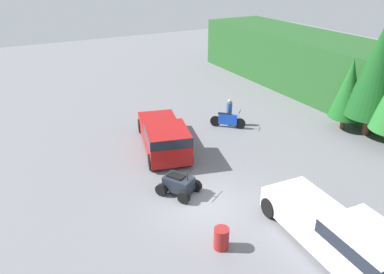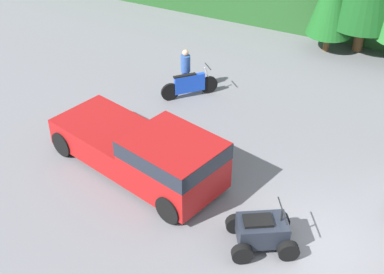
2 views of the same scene
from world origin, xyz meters
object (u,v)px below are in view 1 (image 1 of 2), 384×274
dirt_bike (228,120)px  rider_person (229,111)px  pickup_truck_red (164,136)px  quad_atv (179,184)px  steel_barrel (221,238)px  pickup_truck_second (343,234)px

dirt_bike → rider_person: bearing=90.3°
pickup_truck_red → quad_atv: bearing=-1.1°
steel_barrel → dirt_bike: bearing=145.9°
dirt_bike → rider_person: 0.65m
dirt_bike → steel_barrel: (9.31, -6.31, -0.06)m
pickup_truck_second → dirt_bike: bearing=170.8°
pickup_truck_red → quad_atv: pickup_truck_red is taller
rider_person → quad_atv: bearing=-109.3°
steel_barrel → pickup_truck_second: bearing=56.6°
dirt_bike → steel_barrel: size_ratio=2.00×
dirt_bike → quad_atv: 8.07m
dirt_bike → quad_atv: (5.27, -6.11, -0.02)m
steel_barrel → rider_person: bearing=145.5°
quad_atv → steel_barrel: (4.04, -0.20, -0.04)m
pickup_truck_second → steel_barrel: 4.37m
pickup_truck_second → quad_atv: 7.30m
pickup_truck_red → rider_person: pickup_truck_red is taller
pickup_truck_second → quad_atv: bearing=-148.2°
pickup_truck_red → pickup_truck_second: 10.80m
pickup_truck_red → dirt_bike: (-1.14, 4.97, -0.48)m
pickup_truck_second → quad_atv: (-6.43, -3.42, -0.50)m
dirt_bike → pickup_truck_red: bearing=-124.4°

